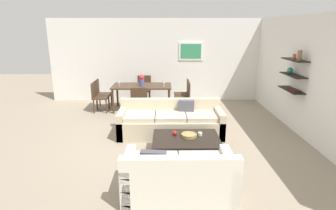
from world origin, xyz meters
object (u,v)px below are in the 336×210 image
Objects in this scene: apple_on_coffee_table at (175,133)px; dining_chair_head at (144,87)px; decorative_bowl at (189,135)px; wine_glass_left_near at (119,82)px; centerpiece_vase at (142,80)px; dining_table at (142,88)px; sofa_beige at (171,122)px; loveseat_white at (179,177)px; wine_glass_head at (143,79)px; dining_chair_right_far at (184,92)px; wine_glass_right_near at (164,82)px; dining_chair_left_far at (101,92)px; dining_chair_right_near at (185,95)px; dining_chair_left_near at (98,95)px; coffee_table at (186,147)px; candle_jar at (200,134)px; dining_chair_foot at (140,101)px.

apple_on_coffee_table is 0.10× the size of dining_chair_head.
decorative_bowl is 1.88× the size of wine_glass_left_near.
centerpiece_vase is (0.66, 0.06, 0.06)m from wine_glass_left_near.
dining_table is 0.87m from dining_chair_head.
sofa_beige is at bearing 106.92° from decorative_bowl.
wine_glass_head is (-0.89, 4.86, 0.57)m from loveseat_white.
dining_chair_head is at bearing 152.87° from dining_chair_right_far.
wine_glass_right_near reaches higher than apple_on_coffee_table.
centerpiece_vase reaches higher than loveseat_white.
centerpiece_vase reaches higher than dining_chair_head.
centerpiece_vase is at bearing 174.76° from wine_glass_right_near.
apple_on_coffee_table is 0.56× the size of wine_glass_head.
dining_chair_right_far is 2.55m from dining_chair_left_far.
dining_chair_left_far is (-2.17, 4.67, 0.21)m from loveseat_white.
decorative_bowl is 2.92m from dining_chair_right_near.
decorative_bowl is 4.14m from dining_chair_head.
centerpiece_vase is (-1.27, -0.25, 0.42)m from dining_chair_right_far.
wine_glass_left_near is at bearing 177.30° from dining_chair_right_near.
dining_chair_left_near is 0.72m from wine_glass_left_near.
dining_table is at bearing 97.65° from centerpiece_vase.
coffee_table is 1.45× the size of dining_chair_right_near.
loveseat_white is 4.40m from wine_glass_right_near.
decorative_bowl is 3.54m from wine_glass_left_near.
dining_chair_left_near is at bearing -140.32° from dining_chair_head.
wine_glass_left_near reaches higher than loveseat_white.
dining_chair_head is (1.28, 0.65, 0.00)m from dining_chair_left_far.
dining_chair_right_far reaches higher than decorative_bowl.
loveseat_white is 5.15m from dining_chair_left_far.
decorative_bowl is at bearing -17.49° from apple_on_coffee_table.
dining_table is 1.30m from dining_chair_right_near.
loveseat_white is 1.31m from coffee_table.
dining_chair_left_far is 1.37m from centerpiece_vase.
wine_glass_left_near reaches higher than dining_chair_right_far.
apple_on_coffee_table is at bearing -56.28° from dining_chair_left_far.
dining_chair_head reaches higher than candle_jar.
decorative_bowl is 4.12m from dining_chair_left_far.
dining_chair_right_near is (2.55, -0.41, 0.00)m from dining_chair_left_far.
decorative_bowl is 0.29m from apple_on_coffee_table.
candle_jar is (0.48, 1.41, 0.12)m from loveseat_white.
dining_chair_left_far is at bearing -171.64° from wine_glass_head.
dining_chair_left_near and dining_chair_left_far have the same top height.
dining_chair_foot is 5.56× the size of wine_glass_right_near.
decorative_bowl is (0.33, -1.08, 0.12)m from sofa_beige.
dining_chair_left_far is at bearing 180.00° from dining_chair_right_far.
loveseat_white is 1.85× the size of dining_chair_right_far.
loveseat_white is 1.44m from apple_on_coffee_table.
dining_chair_foot reaches higher than candle_jar.
dining_chair_head is at bearing 27.13° from dining_chair_left_far.
dining_table reaches higher than coffee_table.
loveseat_white is at bearing -94.71° from dining_chair_right_far.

